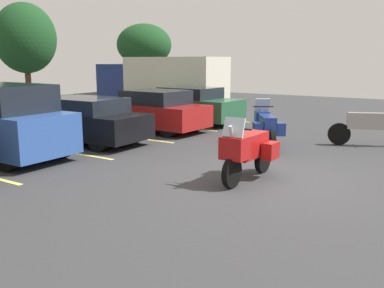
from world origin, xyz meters
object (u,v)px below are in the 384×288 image
(car_black, at_px, (80,120))
(motorcycle_second, at_px, (266,126))
(box_truck, at_px, (162,82))
(car_red, at_px, (151,111))
(motorcycle_touring, at_px, (247,150))
(motorcycle_third, at_px, (369,127))
(car_green, at_px, (185,105))

(car_black, bearing_deg, motorcycle_second, -65.55)
(box_truck, bearing_deg, car_red, -147.02)
(motorcycle_touring, xyz_separation_m, car_black, (1.11, 6.27, 0.03))
(motorcycle_third, bearing_deg, box_truck, 70.67)
(motorcycle_third, relative_size, car_red, 0.49)
(car_black, bearing_deg, car_red, -7.57)
(motorcycle_third, xyz_separation_m, car_red, (-1.31, 7.26, 0.14))
(motorcycle_third, relative_size, car_green, 0.44)
(motorcycle_second, xyz_separation_m, box_truck, (5.64, 8.04, 0.80))
(motorcycle_touring, distance_m, car_black, 6.37)
(motorcycle_touring, bearing_deg, motorcycle_third, -14.34)
(motorcycle_touring, distance_m, motorcycle_third, 5.59)
(car_black, distance_m, box_truck, 8.52)
(motorcycle_second, bearing_deg, motorcycle_third, -51.58)
(motorcycle_second, relative_size, car_green, 0.41)
(motorcycle_touring, bearing_deg, car_green, 42.59)
(motorcycle_touring, height_order, car_red, car_red)
(car_red, bearing_deg, car_green, 3.13)
(motorcycle_third, distance_m, car_red, 7.38)
(box_truck, bearing_deg, motorcycle_touring, -134.97)
(car_red, bearing_deg, car_black, 172.43)
(car_black, bearing_deg, motorcycle_third, -60.60)
(motorcycle_second, bearing_deg, box_truck, 54.95)
(motorcycle_touring, height_order, box_truck, box_truck)
(motorcycle_third, distance_m, car_black, 8.79)
(motorcycle_second, height_order, box_truck, box_truck)
(motorcycle_touring, height_order, motorcycle_third, motorcycle_touring)
(motorcycle_touring, distance_m, motorcycle_second, 3.63)
(motorcycle_touring, relative_size, car_red, 0.47)
(box_truck, bearing_deg, car_green, -129.58)
(motorcycle_third, relative_size, box_truck, 0.33)
(motorcycle_second, distance_m, car_red, 4.84)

